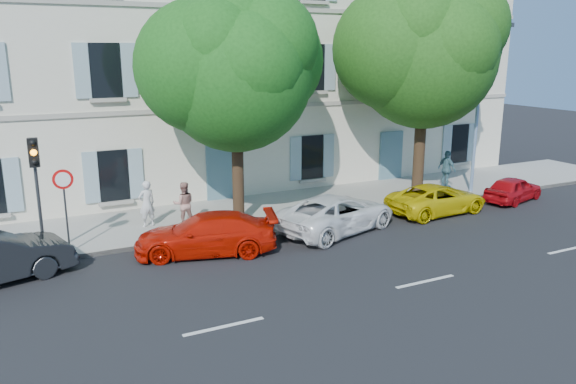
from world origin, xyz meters
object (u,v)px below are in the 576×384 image
car_yellow_supercar (437,199)px  pedestrian_b (184,204)px  car_white_coupe (337,213)px  tree_left (236,75)px  road_sign (64,193)px  pedestrian_a (147,204)px  traffic_light (36,172)px  pedestrian_c (447,169)px  street_lamp (481,99)px  tree_right (425,57)px  car_red_hatchback (513,189)px  car_red_coupe (206,234)px

car_yellow_supercar → pedestrian_b: size_ratio=2.63×
car_white_coupe → tree_left: size_ratio=0.58×
road_sign → pedestrian_a: road_sign is taller
car_yellow_supercar → traffic_light: traffic_light is taller
pedestrian_b → pedestrian_c: pedestrian_c is taller
pedestrian_a → pedestrian_c: pedestrian_c is taller
tree_left → traffic_light: tree_left is taller
car_white_coupe → street_lamp: (8.21, 1.72, 3.65)m
street_lamp → pedestrian_a: bearing=174.4°
car_yellow_supercar → pedestrian_a: (-10.85, 2.90, 0.41)m
car_white_coupe → street_lamp: size_ratio=0.65×
traffic_light → tree_right: bearing=3.9°
tree_left → pedestrian_a: tree_left is taller
pedestrian_b → tree_right: bearing=-170.1°
pedestrian_c → traffic_light: bearing=89.1°
street_lamp → pedestrian_c: bearing=113.2°
tree_right → street_lamp: size_ratio=1.25×
tree_left → car_white_coupe: bearing=-35.1°
car_red_hatchback → street_lamp: street_lamp is taller
car_red_coupe → pedestrian_a: 3.45m
car_red_coupe → traffic_light: traffic_light is taller
tree_right → road_sign: 15.08m
pedestrian_a → street_lamp: bearing=161.3°
street_lamp → car_red_hatchback: bearing=-63.8°
street_lamp → tree_right: bearing=163.4°
road_sign → tree_right: bearing=3.9°
car_yellow_supercar → tree_right: bearing=-23.6°
tree_left → pedestrian_c: 11.56m
pedestrian_a → tree_right: bearing=163.8°
tree_right → road_sign: size_ratio=3.46×
car_red_coupe → traffic_light: size_ratio=1.21×
tree_right → road_sign: bearing=-176.1°
car_yellow_supercar → pedestrian_c: bearing=-49.9°
car_white_coupe → pedestrian_b: bearing=43.6°
traffic_light → street_lamp: 17.88m
car_red_coupe → tree_left: size_ratio=0.54×
traffic_light → car_yellow_supercar: bearing=-4.8°
tree_right → pedestrian_a: tree_right is taller
pedestrian_b → traffic_light: bearing=25.4°
pedestrian_b → car_yellow_supercar: bearing=176.6°
tree_right → pedestrian_a: (-11.69, 0.63, -5.07)m
tree_right → car_red_hatchback: bearing=-34.7°
car_white_coupe → traffic_light: (-9.60, 1.43, 2.16)m
car_white_coupe → tree_left: (-2.94, 2.07, 4.82)m
street_lamp → pedestrian_a: size_ratio=4.37×
car_yellow_supercar → street_lamp: 5.27m
pedestrian_a → pedestrian_b: bearing=146.8°
tree_right → car_yellow_supercar: bearing=-110.5°
road_sign → pedestrian_b: 4.36m
tree_right → pedestrian_c: size_ratio=5.34×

